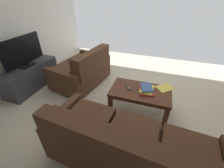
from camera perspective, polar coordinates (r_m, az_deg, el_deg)
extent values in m
cube|color=beige|center=(3.02, 5.23, -6.60)|extent=(5.07, 5.04, 0.01)
cube|color=white|center=(3.81, -36.15, 18.73)|extent=(0.12, 5.04, 2.69)
cylinder|color=black|center=(2.41, 30.31, -25.25)|extent=(0.05, 0.05, 0.06)
cylinder|color=black|center=(2.55, -9.79, -15.19)|extent=(0.05, 0.05, 0.06)
cylinder|color=black|center=(2.28, -19.16, -25.82)|extent=(0.05, 0.05, 0.06)
cube|color=#472B1C|center=(1.98, 6.81, -24.63)|extent=(1.87, 0.91, 0.38)
cube|color=#472B1C|center=(1.82, 27.83, -24.14)|extent=(0.62, 0.71, 0.10)
cube|color=#472B1C|center=(1.80, 7.55, -20.02)|extent=(0.62, 0.71, 0.10)
cube|color=#472B1C|center=(1.96, -10.12, -14.26)|extent=(0.62, 0.71, 0.10)
cube|color=#472B1C|center=(1.48, 3.74, -26.37)|extent=(1.82, 0.33, 0.50)
cube|color=#472B1C|center=(1.54, 5.27, -23.07)|extent=(0.55, 0.16, 0.36)
cube|color=#472B1C|center=(1.73, -14.79, -15.83)|extent=(0.55, 0.16, 0.36)
cube|color=#472B1C|center=(2.24, -17.85, -14.45)|extent=(0.16, 0.77, 0.54)
cylinder|color=black|center=(4.11, -11.82, 5.14)|extent=(0.06, 0.06, 0.06)
cylinder|color=black|center=(3.59, -20.70, -0.98)|extent=(0.06, 0.06, 0.06)
cylinder|color=black|center=(3.72, -2.87, 2.66)|extent=(0.06, 0.06, 0.06)
cylinder|color=black|center=(3.13, -11.37, -4.72)|extent=(0.06, 0.06, 0.06)
cube|color=#4C301E|center=(3.50, -12.01, 3.79)|extent=(1.04, 1.19, 0.36)
cube|color=#4C301E|center=(3.59, -10.04, 8.92)|extent=(0.84, 0.62, 0.10)
cube|color=#4C301E|center=(3.24, -15.66, 5.36)|extent=(0.84, 0.62, 0.10)
cube|color=#4C301E|center=(3.12, -7.45, 8.31)|extent=(0.36, 1.07, 0.50)
cube|color=#4C301E|center=(3.37, -6.41, 10.35)|extent=(0.20, 0.49, 0.36)
cube|color=#4C301E|center=(3.00, -12.08, 6.76)|extent=(0.20, 0.49, 0.36)
cube|color=#4C301E|center=(3.87, -6.75, 8.43)|extent=(0.87, 0.25, 0.52)
cube|color=#4C301E|center=(3.12, -18.75, 0.23)|extent=(0.87, 0.25, 0.52)
cube|color=#4C2819|center=(2.54, 11.06, -2.84)|extent=(1.01, 0.58, 0.04)
cube|color=#4C2819|center=(2.57, 10.96, -3.65)|extent=(0.93, 0.52, 0.05)
cube|color=#4C2819|center=(2.88, 20.40, -5.47)|extent=(0.07, 0.07, 0.43)
cube|color=#4C2819|center=(2.94, 2.52, -2.23)|extent=(0.07, 0.07, 0.43)
cube|color=#4C2819|center=(2.51, 20.15, -12.22)|extent=(0.07, 0.07, 0.43)
cube|color=#4C2819|center=(2.57, -0.61, -8.28)|extent=(0.07, 0.07, 0.43)
cube|color=#38383D|center=(3.75, -28.96, 2.61)|extent=(0.47, 1.27, 0.53)
cube|color=black|center=(3.84, -30.25, 2.88)|extent=(0.03, 1.08, 0.32)
cube|color=black|center=(3.76, -29.35, 2.53)|extent=(0.20, 0.24, 0.06)
cube|color=black|center=(3.64, -30.12, 6.32)|extent=(0.20, 0.32, 0.02)
cube|color=black|center=(3.63, -30.30, 6.88)|extent=(0.04, 0.06, 0.06)
cube|color=black|center=(3.53, -31.62, 11.05)|extent=(0.05, 0.95, 0.55)
cube|color=#194C23|center=(3.54, -31.84, 11.06)|extent=(0.02, 0.92, 0.52)
cube|color=#C63833|center=(2.52, 13.41, -2.66)|extent=(0.29, 0.32, 0.02)
cube|color=#E0CC4C|center=(2.52, 13.47, -1.96)|extent=(0.23, 0.31, 0.03)
cube|color=#385693|center=(2.50, 13.31, -1.40)|extent=(0.25, 0.30, 0.03)
cube|color=black|center=(2.55, 6.39, -1.36)|extent=(0.13, 0.15, 0.02)
cube|color=#59595B|center=(2.54, 6.41, -1.15)|extent=(0.09, 0.11, 0.00)
cube|color=#E0CC4C|center=(2.70, 19.90, -1.39)|extent=(0.35, 0.34, 0.01)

